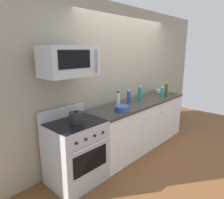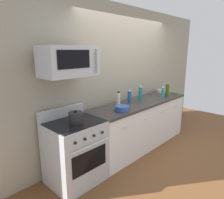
{
  "view_description": "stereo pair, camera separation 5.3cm",
  "coord_description": "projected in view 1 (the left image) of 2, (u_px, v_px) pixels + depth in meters",
  "views": [
    {
      "loc": [
        -3.19,
        -2.2,
        1.9
      ],
      "look_at": [
        -0.86,
        -0.05,
        1.12
      ],
      "focal_mm": 32.81,
      "sensor_mm": 36.0,
      "label": 1
    },
    {
      "loc": [
        -3.16,
        -2.24,
        1.9
      ],
      "look_at": [
        -0.86,
        -0.05,
        1.12
      ],
      "focal_mm": 32.81,
      "sensor_mm": 36.0,
      "label": 2
    }
  ],
  "objects": [
    {
      "name": "ground_plane",
      "position": [
        139.0,
        145.0,
        4.18
      ],
      "size": [
        6.59,
        6.59,
        0.0
      ],
      "primitive_type": "plane",
      "color": "brown"
    },
    {
      "name": "bowl_steel_prep",
      "position": [
        159.0,
        91.0,
        4.79
      ],
      "size": [
        0.19,
        0.19,
        0.07
      ],
      "color": "#B2B5BA",
      "rests_on": "countertop_slab"
    },
    {
      "name": "bottle_soda_blue",
      "position": [
        129.0,
        97.0,
        3.84
      ],
      "size": [
        0.07,
        0.07,
        0.24
      ],
      "color": "#1E4CA5",
      "rests_on": "countertop_slab"
    },
    {
      "name": "bottle_dish_soap",
      "position": [
        162.0,
        92.0,
        4.29
      ],
      "size": [
        0.06,
        0.06,
        0.22
      ],
      "color": "teal",
      "rests_on": "countertop_slab"
    },
    {
      "name": "back_wall",
      "position": [
        124.0,
        77.0,
        4.13
      ],
      "size": [
        5.49,
        0.1,
        2.7
      ],
      "primitive_type": "cube",
      "color": "#9E937F",
      "rests_on": "ground_plane"
    },
    {
      "name": "bottle_vinegar_white",
      "position": [
        118.0,
        99.0,
        3.64
      ],
      "size": [
        0.07,
        0.07,
        0.26
      ],
      "color": "silver",
      "rests_on": "countertop_slab"
    },
    {
      "name": "bowl_green_glaze",
      "position": [
        174.0,
        93.0,
        4.6
      ],
      "size": [
        0.12,
        0.12,
        0.05
      ],
      "color": "#477A4C",
      "rests_on": "countertop_slab"
    },
    {
      "name": "counter_unit",
      "position": [
        139.0,
        124.0,
        4.07
      ],
      "size": [
        2.4,
        0.66,
        0.92
      ],
      "color": "white",
      "rests_on": "ground_plane"
    },
    {
      "name": "bowl_blue_mixing",
      "position": [
        122.0,
        108.0,
        3.34
      ],
      "size": [
        0.23,
        0.23,
        0.09
      ],
      "color": "#2D519E",
      "rests_on": "countertop_slab"
    },
    {
      "name": "microwave",
      "position": [
        69.0,
        61.0,
        2.67
      ],
      "size": [
        0.74,
        0.44,
        0.4
      ],
      "color": "#B7BABF"
    },
    {
      "name": "stockpot",
      "position": [
        76.0,
        118.0,
        2.78
      ],
      "size": [
        0.2,
        0.2,
        0.18
      ],
      "color": "#262628",
      "rests_on": "range_oven"
    },
    {
      "name": "bottle_olive_oil",
      "position": [
        166.0,
        90.0,
        4.36
      ],
      "size": [
        0.07,
        0.07,
        0.3
      ],
      "color": "#385114",
      "rests_on": "countertop_slab"
    },
    {
      "name": "range_oven",
      "position": [
        76.0,
        152.0,
        2.94
      ],
      "size": [
        0.76,
        0.69,
        1.07
      ],
      "color": "#B7BABF",
      "rests_on": "ground_plane"
    },
    {
      "name": "bottle_sparkling_teal",
      "position": [
        140.0,
        94.0,
        3.98
      ],
      "size": [
        0.07,
        0.07,
        0.29
      ],
      "color": "#197F7A",
      "rests_on": "countertop_slab"
    }
  ]
}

